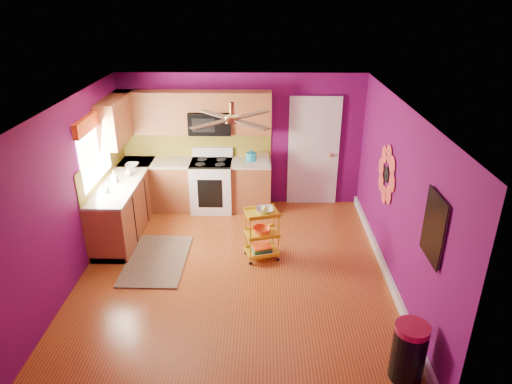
{
  "coord_description": "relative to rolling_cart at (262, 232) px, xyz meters",
  "views": [
    {
      "loc": [
        0.43,
        -5.66,
        3.86
      ],
      "look_at": [
        0.31,
        0.4,
        1.14
      ],
      "focal_mm": 32.0,
      "sensor_mm": 36.0,
      "label": 1
    }
  ],
  "objects": [
    {
      "name": "electric_range",
      "position": [
        -0.96,
        1.74,
        0.03
      ],
      "size": [
        0.76,
        0.66,
        1.13
      ],
      "color": "white",
      "rests_on": "ground"
    },
    {
      "name": "teal_kettle",
      "position": [
        -0.22,
        1.82,
        0.57
      ],
      "size": [
        0.18,
        0.18,
        0.21
      ],
      "color": "#167BA6",
      "rests_on": "lower_cabinets"
    },
    {
      "name": "soap_bottle_b",
      "position": [
        -2.28,
        1.04,
        0.56
      ],
      "size": [
        0.12,
        0.12,
        0.15
      ],
      "primitive_type": "imported",
      "color": "white",
      "rests_on": "lower_cabinets"
    },
    {
      "name": "ceiling_fan",
      "position": [
        -0.41,
        -0.23,
        1.83
      ],
      "size": [
        1.01,
        1.01,
        0.26
      ],
      "color": "#BF8C3F",
      "rests_on": "ground"
    },
    {
      "name": "ground",
      "position": [
        -0.41,
        -0.43,
        -0.46
      ],
      "size": [
        5.0,
        5.0,
        0.0
      ],
      "primitive_type": "plane",
      "color": "brown",
      "rests_on": "ground"
    },
    {
      "name": "shag_rug",
      "position": [
        -1.63,
        -0.12,
        -0.44
      ],
      "size": [
        0.91,
        1.48,
        0.02
      ],
      "primitive_type": "cube",
      "rotation": [
        0.0,
        0.0,
        -0.01
      ],
      "color": "black",
      "rests_on": "ground"
    },
    {
      "name": "right_wall_art",
      "position": [
        1.82,
        -0.77,
        0.99
      ],
      "size": [
        0.04,
        2.74,
        1.04
      ],
      "color": "black",
      "rests_on": "ground"
    },
    {
      "name": "panel_door",
      "position": [
        0.94,
        2.03,
        0.57
      ],
      "size": [
        0.95,
        0.11,
        2.15
      ],
      "color": "white",
      "rests_on": "ground"
    },
    {
      "name": "counter_dish",
      "position": [
        -2.34,
        1.47,
        0.51
      ],
      "size": [
        0.23,
        0.23,
        0.06
      ],
      "primitive_type": "imported",
      "color": "white",
      "rests_on": "lower_cabinets"
    },
    {
      "name": "upper_cabinetry",
      "position": [
        -1.65,
        1.74,
        1.34
      ],
      "size": [
        2.8,
        2.3,
        1.26
      ],
      "color": "brown",
      "rests_on": "ground"
    },
    {
      "name": "room_envelope",
      "position": [
        -0.38,
        -0.43,
        1.18
      ],
      "size": [
        4.54,
        5.04,
        2.52
      ],
      "color": "#630B58",
      "rests_on": "ground"
    },
    {
      "name": "trash_can",
      "position": [
        1.56,
        -2.37,
        -0.11
      ],
      "size": [
        0.38,
        0.4,
        0.69
      ],
      "color": "black",
      "rests_on": "ground"
    },
    {
      "name": "soap_bottle_a",
      "position": [
        -2.44,
        0.76,
        0.58
      ],
      "size": [
        0.09,
        0.09,
        0.2
      ],
      "primitive_type": "imported",
      "color": "#EA3F72",
      "rests_on": "lower_cabinets"
    },
    {
      "name": "counter_cup",
      "position": [
        -2.45,
        0.34,
        0.54
      ],
      "size": [
        0.13,
        0.13,
        0.1
      ],
      "primitive_type": "imported",
      "color": "white",
      "rests_on": "lower_cabinets"
    },
    {
      "name": "rolling_cart",
      "position": [
        0.0,
        0.0,
        0.0
      ],
      "size": [
        0.57,
        0.48,
        0.89
      ],
      "color": "yellow",
      "rests_on": "ground"
    },
    {
      "name": "left_window",
      "position": [
        -2.62,
        0.62,
        1.28
      ],
      "size": [
        0.08,
        1.35,
        1.08
      ],
      "color": "white",
      "rests_on": "ground"
    },
    {
      "name": "toaster",
      "position": [
        -0.01,
        1.77,
        0.57
      ],
      "size": [
        0.22,
        0.15,
        0.18
      ],
      "primitive_type": "cube",
      "color": "beige",
      "rests_on": "lower_cabinets"
    },
    {
      "name": "lower_cabinets",
      "position": [
        -1.75,
        1.38,
        -0.02
      ],
      "size": [
        2.81,
        2.31,
        0.94
      ],
      "color": "brown",
      "rests_on": "ground"
    }
  ]
}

